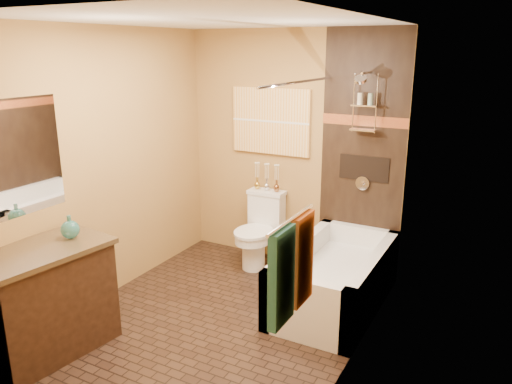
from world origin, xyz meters
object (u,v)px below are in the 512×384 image
Objects in this scene: sunset_painting at (271,121)px; bathtub at (335,282)px; toilet at (259,230)px; vanity at (46,300)px.

sunset_painting is 1.84m from bathtub.
sunset_painting is 1.18m from toilet.
vanity is (-1.72, -1.75, 0.21)m from bathtub.
sunset_painting reaches higher than vanity.
toilet is at bearing 156.10° from bathtub.
bathtub is 1.15m from toilet.
vanity reaches higher than toilet.
bathtub is 1.43× the size of vanity.
vanity is (-0.69, -2.21, 0.03)m from toilet.
vanity reaches higher than bathtub.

